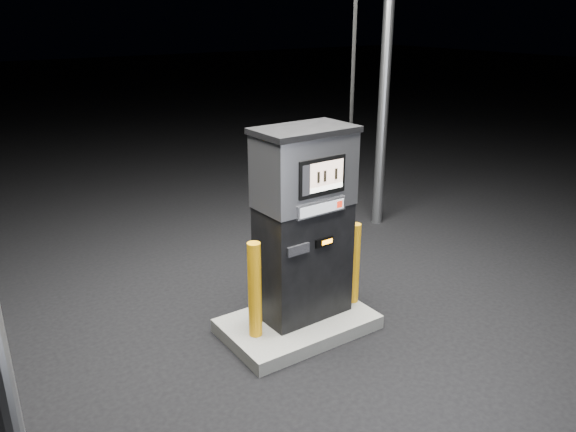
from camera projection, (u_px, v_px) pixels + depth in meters
ground at (298, 330)px, 6.14m from camera, size 80.00×80.00×0.00m
pump_island at (298, 324)px, 6.11m from camera, size 1.60×1.00×0.15m
fuel_dispenser at (304, 222)px, 5.85m from camera, size 1.14×0.64×4.27m
bollard_left at (255, 290)px, 5.60m from camera, size 0.16×0.16×1.02m
bollard_right at (354, 263)px, 6.29m from camera, size 0.13×0.13×0.94m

